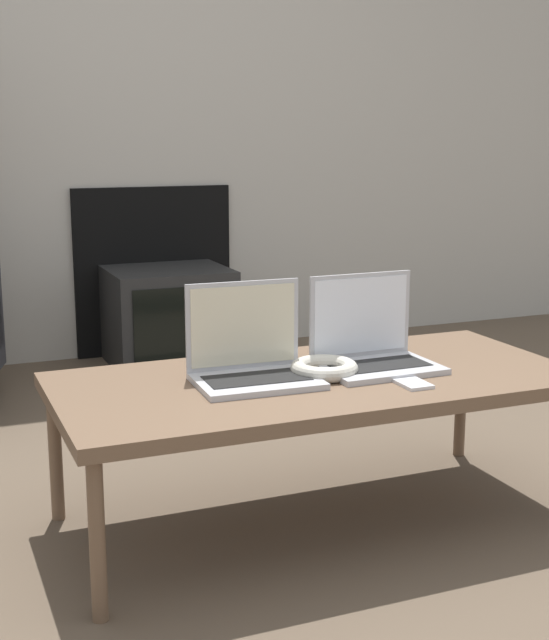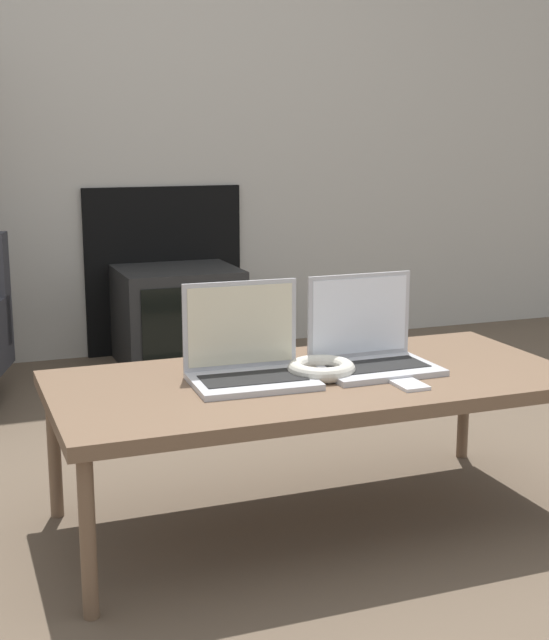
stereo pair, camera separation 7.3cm
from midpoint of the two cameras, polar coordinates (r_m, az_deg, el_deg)
name	(u,v)px [view 1 (the left image)]	position (r m, az deg, el deg)	size (l,w,h in m)	color
ground_plane	(335,538)	(2.41, 3.00, -13.77)	(14.00, 14.00, 0.00)	brown
wall_back	(126,79)	(4.28, -10.00, 14.98)	(7.00, 0.08, 2.60)	#ADA89E
table	(318,387)	(2.37, 1.89, -4.31)	(1.38, 0.65, 0.41)	brown
laptop_left	(251,359)	(2.31, -2.41, -2.50)	(0.32, 0.24, 0.25)	#B2B2B7
laptop_right	(372,347)	(2.45, 5.38, -1.71)	(0.31, 0.23, 0.25)	#B2B2B7
headphones	(324,368)	(2.36, 2.32, -3.12)	(0.18, 0.18, 0.04)	beige
phone	(410,382)	(2.31, 7.75, -3.96)	(0.07, 0.13, 0.01)	silver
tv	(169,316)	(4.10, -7.30, 0.23)	(0.54, 0.47, 0.44)	black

